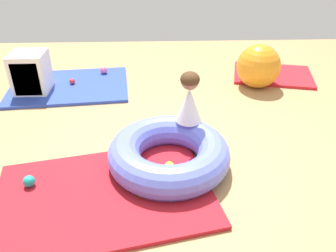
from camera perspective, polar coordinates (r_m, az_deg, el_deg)
ground_plane at (r=3.26m, az=2.26°, el=-6.85°), size 8.00×8.00×0.00m
gym_mat_front at (r=2.98m, az=-10.51°, el=-11.29°), size 2.00×1.56×0.04m
gym_mat_far_right at (r=5.44m, az=17.16°, el=8.23°), size 1.30×1.08×0.04m
gym_mat_near_left at (r=5.02m, az=-16.24°, el=6.44°), size 1.72×1.32×0.04m
inflatable_cushion at (r=3.17m, az=0.14°, el=-4.66°), size 1.14×1.14×0.30m
child_in_white at (r=3.28m, az=3.61°, el=4.77°), size 0.35×0.35×0.51m
play_ball_orange at (r=5.07m, az=-19.33°, el=6.84°), size 0.06×0.06×0.06m
play_ball_blue at (r=5.53m, az=12.75°, el=10.00°), size 0.10×0.10×0.10m
play_ball_yellow at (r=3.12m, az=0.21°, el=-6.83°), size 0.10×0.10×0.10m
play_ball_red at (r=5.01m, az=-15.79°, el=7.25°), size 0.08×0.08×0.08m
play_ball_green at (r=2.87m, az=-4.48°, el=-10.94°), size 0.09×0.09×0.09m
play_ball_teal at (r=3.19m, az=-22.30°, el=-8.58°), size 0.10×0.10×0.10m
play_ball_pink at (r=5.27m, az=-10.75°, el=9.21°), size 0.11×0.11×0.11m
exercise_ball_large at (r=4.91m, az=14.95°, el=9.66°), size 0.60×0.60×0.60m
storage_cube at (r=4.89m, az=-22.09°, el=8.06°), size 0.44×0.44×0.56m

